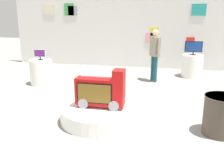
{
  "coord_description": "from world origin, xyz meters",
  "views": [
    {
      "loc": [
        1.0,
        -5.54,
        2.3
      ],
      "look_at": [
        -0.2,
        0.16,
        0.65
      ],
      "focal_mm": 41.8,
      "sensor_mm": 36.0,
      "label": 1
    }
  ],
  "objects_px": {
    "tv_on_center_rear": "(194,47)",
    "side_table_round": "(221,115)",
    "main_display_pedestal": "(100,114)",
    "shopper_browsing_near_truck": "(155,52)",
    "display_pedestal_left_rear": "(41,72)",
    "display_pedestal_center_rear": "(192,66)",
    "tv_on_left_rear": "(40,54)",
    "novelty_firetruck_tv": "(101,92)"
  },
  "relations": [
    {
      "from": "tv_on_center_rear",
      "to": "novelty_firetruck_tv",
      "type": "bearing_deg",
      "value": -116.49
    },
    {
      "from": "display_pedestal_center_rear",
      "to": "side_table_round",
      "type": "height_order",
      "value": "display_pedestal_center_rear"
    },
    {
      "from": "side_table_round",
      "to": "shopper_browsing_near_truck",
      "type": "distance_m",
      "value": 3.98
    },
    {
      "from": "main_display_pedestal",
      "to": "shopper_browsing_near_truck",
      "type": "relative_size",
      "value": 0.99
    },
    {
      "from": "tv_on_left_rear",
      "to": "tv_on_center_rear",
      "type": "bearing_deg",
      "value": 22.49
    },
    {
      "from": "tv_on_center_rear",
      "to": "side_table_round",
      "type": "height_order",
      "value": "tv_on_center_rear"
    },
    {
      "from": "novelty_firetruck_tv",
      "to": "display_pedestal_center_rear",
      "type": "bearing_deg",
      "value": 63.53
    },
    {
      "from": "tv_on_left_rear",
      "to": "side_table_round",
      "type": "distance_m",
      "value": 5.63
    },
    {
      "from": "display_pedestal_left_rear",
      "to": "display_pedestal_center_rear",
      "type": "distance_m",
      "value": 5.2
    },
    {
      "from": "novelty_firetruck_tv",
      "to": "display_pedestal_left_rear",
      "type": "xyz_separation_m",
      "value": [
        -2.59,
        2.45,
        -0.26
      ]
    },
    {
      "from": "tv_on_left_rear",
      "to": "shopper_browsing_near_truck",
      "type": "relative_size",
      "value": 0.22
    },
    {
      "from": "tv_on_left_rear",
      "to": "tv_on_center_rear",
      "type": "xyz_separation_m",
      "value": [
        4.81,
        1.99,
        0.07
      ]
    },
    {
      "from": "display_pedestal_left_rear",
      "to": "side_table_round",
      "type": "height_order",
      "value": "display_pedestal_left_rear"
    },
    {
      "from": "main_display_pedestal",
      "to": "display_pedestal_left_rear",
      "type": "xyz_separation_m",
      "value": [
        -2.57,
        2.45,
        0.24
      ]
    },
    {
      "from": "novelty_firetruck_tv",
      "to": "side_table_round",
      "type": "distance_m",
      "value": 2.39
    },
    {
      "from": "display_pedestal_left_rear",
      "to": "display_pedestal_center_rear",
      "type": "bearing_deg",
      "value": 22.49
    },
    {
      "from": "display_pedestal_center_rear",
      "to": "shopper_browsing_near_truck",
      "type": "height_order",
      "value": "shopper_browsing_near_truck"
    },
    {
      "from": "display_pedestal_left_rear",
      "to": "tv_on_left_rear",
      "type": "distance_m",
      "value": 0.58
    },
    {
      "from": "main_display_pedestal",
      "to": "novelty_firetruck_tv",
      "type": "bearing_deg",
      "value": -19.6
    },
    {
      "from": "tv_on_center_rear",
      "to": "side_table_round",
      "type": "xyz_separation_m",
      "value": [
        0.16,
        -4.56,
        -0.66
      ]
    },
    {
      "from": "novelty_firetruck_tv",
      "to": "side_table_round",
      "type": "bearing_deg",
      "value": -2.94
    },
    {
      "from": "main_display_pedestal",
      "to": "side_table_round",
      "type": "bearing_deg",
      "value": -3.09
    },
    {
      "from": "display_pedestal_center_rear",
      "to": "side_table_round",
      "type": "bearing_deg",
      "value": -87.97
    },
    {
      "from": "tv_on_left_rear",
      "to": "shopper_browsing_near_truck",
      "type": "height_order",
      "value": "shopper_browsing_near_truck"
    },
    {
      "from": "tv_on_left_rear",
      "to": "shopper_browsing_near_truck",
      "type": "bearing_deg",
      "value": 17.1
    },
    {
      "from": "main_display_pedestal",
      "to": "tv_on_center_rear",
      "type": "xyz_separation_m",
      "value": [
        2.23,
        4.43,
        0.89
      ]
    },
    {
      "from": "main_display_pedestal",
      "to": "shopper_browsing_near_truck",
      "type": "height_order",
      "value": "shopper_browsing_near_truck"
    },
    {
      "from": "main_display_pedestal",
      "to": "display_pedestal_left_rear",
      "type": "relative_size",
      "value": 2.16
    },
    {
      "from": "display_pedestal_center_rear",
      "to": "shopper_browsing_near_truck",
      "type": "relative_size",
      "value": 0.46
    },
    {
      "from": "main_display_pedestal",
      "to": "display_pedestal_left_rear",
      "type": "height_order",
      "value": "display_pedestal_left_rear"
    },
    {
      "from": "tv_on_left_rear",
      "to": "display_pedestal_left_rear",
      "type": "bearing_deg",
      "value": 90.24
    },
    {
      "from": "novelty_firetruck_tv",
      "to": "shopper_browsing_near_truck",
      "type": "bearing_deg",
      "value": 75.4
    },
    {
      "from": "novelty_firetruck_tv",
      "to": "tv_on_center_rear",
      "type": "height_order",
      "value": "tv_on_center_rear"
    },
    {
      "from": "tv_on_left_rear",
      "to": "side_table_round",
      "type": "relative_size",
      "value": 0.49
    },
    {
      "from": "display_pedestal_center_rear",
      "to": "tv_on_center_rear",
      "type": "distance_m",
      "value": 0.66
    },
    {
      "from": "display_pedestal_left_rear",
      "to": "display_pedestal_center_rear",
      "type": "relative_size",
      "value": 1.0
    },
    {
      "from": "main_display_pedestal",
      "to": "tv_on_left_rear",
      "type": "xyz_separation_m",
      "value": [
        -2.57,
        2.44,
        0.82
      ]
    },
    {
      "from": "novelty_firetruck_tv",
      "to": "tv_on_center_rear",
      "type": "relative_size",
      "value": 1.73
    },
    {
      "from": "main_display_pedestal",
      "to": "novelty_firetruck_tv",
      "type": "xyz_separation_m",
      "value": [
        0.02,
        -0.01,
        0.5
      ]
    },
    {
      "from": "display_pedestal_left_rear",
      "to": "tv_on_left_rear",
      "type": "xyz_separation_m",
      "value": [
        0.0,
        -0.0,
        0.58
      ]
    },
    {
      "from": "main_display_pedestal",
      "to": "display_pedestal_center_rear",
      "type": "xyz_separation_m",
      "value": [
        2.23,
        4.44,
        0.24
      ]
    },
    {
      "from": "main_display_pedestal",
      "to": "tv_on_left_rear",
      "type": "height_order",
      "value": "tv_on_left_rear"
    }
  ]
}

